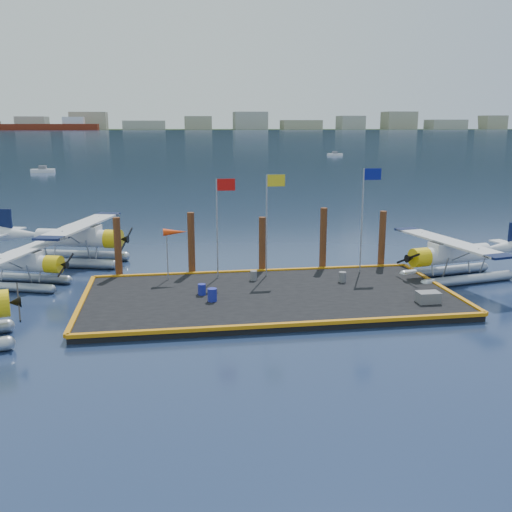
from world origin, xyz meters
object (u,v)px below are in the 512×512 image
at_px(seaplane_d, 452,257).
at_px(flagpole_yellow, 270,210).
at_px(seaplane_b, 20,265).
at_px(seaplane_c, 77,241).
at_px(piling_0, 118,250).
at_px(drum_0, 202,289).
at_px(piling_2, 262,247).
at_px(flagpole_blue, 366,205).
at_px(piling_3, 323,241).
at_px(piling_4, 382,241).
at_px(crate, 428,297).
at_px(windsock, 175,233).
at_px(piling_1, 191,246).
at_px(drum_5, 254,276).
at_px(drum_2, 342,277).
at_px(flagpole_red, 220,213).
at_px(drum_3, 212,295).

xyz_separation_m(seaplane_d, flagpole_yellow, (-11.27, 1.36, 3.03)).
bearing_deg(seaplane_d, seaplane_b, 73.27).
bearing_deg(seaplane_c, piling_0, 48.41).
height_order(drum_0, piling_2, piling_2).
relative_size(flagpole_blue, piling_3, 1.51).
height_order(seaplane_d, piling_4, piling_4).
distance_m(crate, windsock, 14.80).
xyz_separation_m(seaplane_d, piling_1, (-15.97, 2.96, 0.62)).
distance_m(windsock, piling_3, 9.72).
bearing_deg(crate, drum_5, 145.81).
height_order(piling_2, piling_4, piling_4).
relative_size(drum_0, flagpole_yellow, 0.10).
height_order(piling_1, piling_3, piling_3).
bearing_deg(piling_0, seaplane_d, -8.22).
height_order(drum_2, flagpole_yellow, flagpole_yellow).
distance_m(flagpole_blue, windsock, 11.81).
bearing_deg(seaplane_b, windsock, 101.02).
relative_size(drum_0, windsock, 0.20).
bearing_deg(drum_5, seaplane_c, 146.06).
bearing_deg(crate, piling_4, 86.28).
relative_size(drum_5, flagpole_yellow, 0.09).
bearing_deg(piling_2, drum_5, -110.41).
bearing_deg(piling_0, flagpole_red, -14.46).
relative_size(drum_5, crate, 0.50).
distance_m(windsock, piling_4, 13.68).
distance_m(drum_0, flagpole_red, 5.22).
relative_size(drum_0, piling_1, 0.14).
relative_size(crate, piling_2, 0.31).
bearing_deg(drum_2, seaplane_b, 170.24).
distance_m(drum_0, piling_1, 5.23).
relative_size(flagpole_yellow, piling_1, 1.48).
xyz_separation_m(seaplane_b, drum_5, (13.74, -2.09, -0.64)).
height_order(drum_2, windsock, windsock).
height_order(drum_3, piling_3, piling_3).
height_order(seaplane_d, flagpole_yellow, flagpole_yellow).
bearing_deg(seaplane_d, seaplane_c, 60.06).
relative_size(seaplane_d, piling_1, 2.29).
distance_m(seaplane_c, drum_3, 14.20).
bearing_deg(drum_0, piling_1, 93.67).
relative_size(seaplane_b, flagpole_yellow, 1.37).
bearing_deg(piling_2, seaplane_b, -178.33).
bearing_deg(windsock, flagpole_blue, -0.00).
height_order(seaplane_d, drum_0, seaplane_d).
xyz_separation_m(seaplane_b, drum_3, (10.98, -5.83, -0.58)).
height_order(piling_3, piling_4, piling_3).
xyz_separation_m(drum_5, flagpole_blue, (7.13, 0.92, 3.99)).
xyz_separation_m(drum_3, piling_2, (3.70, 6.26, 1.15)).
height_order(seaplane_b, piling_0, piling_0).
relative_size(drum_3, piling_2, 0.18).
height_order(seaplane_c, flagpole_red, flagpole_red).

